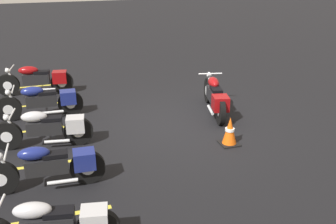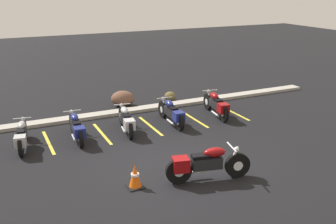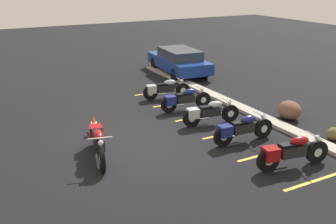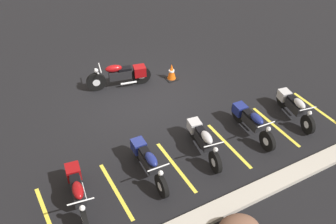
{
  "view_description": "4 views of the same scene",
  "coord_description": "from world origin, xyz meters",
  "px_view_note": "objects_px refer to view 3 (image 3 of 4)",
  "views": [
    {
      "loc": [
        -8.22,
        3.03,
        3.73
      ],
      "look_at": [
        -0.71,
        0.59,
        0.63
      ],
      "focal_mm": 42.0,
      "sensor_mm": 36.0,
      "label": 1
    },
    {
      "loc": [
        -4.38,
        -8.78,
        4.85
      ],
      "look_at": [
        0.59,
        1.72,
        1.0
      ],
      "focal_mm": 42.0,
      "sensor_mm": 36.0,
      "label": 2
    },
    {
      "loc": [
        10.06,
        -4.0,
        4.84
      ],
      "look_at": [
        -0.17,
        1.46,
        0.77
      ],
      "focal_mm": 42.0,
      "sensor_mm": 36.0,
      "label": 3
    },
    {
      "loc": [
        4.47,
        9.78,
        7.74
      ],
      "look_at": [
        0.05,
        1.78,
        0.63
      ],
      "focal_mm": 42.0,
      "sensor_mm": 36.0,
      "label": 4
    }
  ],
  "objects_px": {
    "parked_bike_3": "(241,129)",
    "car_blue": "(179,61)",
    "parked_bike_0": "(164,89)",
    "parked_bike_1": "(184,99)",
    "traffic_cone": "(94,125)",
    "motorcycle_maroon_featured": "(98,141)",
    "parked_bike_4": "(290,152)",
    "landscape_rock_0": "(335,134)",
    "landscape_rock_1": "(289,110)",
    "parked_bike_2": "(208,113)"
  },
  "relations": [
    {
      "from": "landscape_rock_0",
      "to": "landscape_rock_1",
      "type": "bearing_deg",
      "value": 175.84
    },
    {
      "from": "landscape_rock_1",
      "to": "parked_bike_4",
      "type": "bearing_deg",
      "value": -44.37
    },
    {
      "from": "parked_bike_0",
      "to": "parked_bike_1",
      "type": "distance_m",
      "value": 1.65
    },
    {
      "from": "motorcycle_maroon_featured",
      "to": "parked_bike_4",
      "type": "relative_size",
      "value": 1.03
    },
    {
      "from": "parked_bike_0",
      "to": "parked_bike_3",
      "type": "height_order",
      "value": "parked_bike_3"
    },
    {
      "from": "parked_bike_3",
      "to": "landscape_rock_0",
      "type": "distance_m",
      "value": 2.95
    },
    {
      "from": "traffic_cone",
      "to": "motorcycle_maroon_featured",
      "type": "bearing_deg",
      "value": -14.0
    },
    {
      "from": "motorcycle_maroon_featured",
      "to": "parked_bike_1",
      "type": "height_order",
      "value": "motorcycle_maroon_featured"
    },
    {
      "from": "motorcycle_maroon_featured",
      "to": "parked_bike_3",
      "type": "height_order",
      "value": "motorcycle_maroon_featured"
    },
    {
      "from": "landscape_rock_1",
      "to": "parked_bike_1",
      "type": "bearing_deg",
      "value": -131.95
    },
    {
      "from": "parked_bike_2",
      "to": "motorcycle_maroon_featured",
      "type": "bearing_deg",
      "value": -162.65
    },
    {
      "from": "car_blue",
      "to": "landscape_rock_1",
      "type": "height_order",
      "value": "car_blue"
    },
    {
      "from": "parked_bike_0",
      "to": "landscape_rock_1",
      "type": "relative_size",
      "value": 2.07
    },
    {
      "from": "parked_bike_1",
      "to": "traffic_cone",
      "type": "bearing_deg",
      "value": -167.59
    },
    {
      "from": "parked_bike_4",
      "to": "car_blue",
      "type": "distance_m",
      "value": 10.78
    },
    {
      "from": "motorcycle_maroon_featured",
      "to": "landscape_rock_1",
      "type": "height_order",
      "value": "motorcycle_maroon_featured"
    },
    {
      "from": "parked_bike_0",
      "to": "traffic_cone",
      "type": "xyz_separation_m",
      "value": [
        2.25,
        -3.72,
        -0.12
      ]
    },
    {
      "from": "parked_bike_1",
      "to": "parked_bike_4",
      "type": "distance_m",
      "value": 5.33
    },
    {
      "from": "parked_bike_3",
      "to": "car_blue",
      "type": "bearing_deg",
      "value": 74.74
    },
    {
      "from": "traffic_cone",
      "to": "landscape_rock_1",
      "type": "bearing_deg",
      "value": 73.43
    },
    {
      "from": "motorcycle_maroon_featured",
      "to": "landscape_rock_1",
      "type": "xyz_separation_m",
      "value": [
        0.22,
        6.94,
        -0.15
      ]
    },
    {
      "from": "parked_bike_1",
      "to": "traffic_cone",
      "type": "distance_m",
      "value": 3.74
    },
    {
      "from": "parked_bike_4",
      "to": "motorcycle_maroon_featured",
      "type": "bearing_deg",
      "value": 153.14
    },
    {
      "from": "motorcycle_maroon_featured",
      "to": "parked_bike_3",
      "type": "bearing_deg",
      "value": 88.14
    },
    {
      "from": "motorcycle_maroon_featured",
      "to": "parked_bike_3",
      "type": "xyz_separation_m",
      "value": [
        1.08,
        4.12,
        -0.03
      ]
    },
    {
      "from": "motorcycle_maroon_featured",
      "to": "car_blue",
      "type": "relative_size",
      "value": 0.5
    },
    {
      "from": "parked_bike_1",
      "to": "landscape_rock_0",
      "type": "relative_size",
      "value": 4.13
    },
    {
      "from": "parked_bike_1",
      "to": "landscape_rock_1",
      "type": "relative_size",
      "value": 2.16
    },
    {
      "from": "motorcycle_maroon_featured",
      "to": "traffic_cone",
      "type": "distance_m",
      "value": 1.78
    },
    {
      "from": "landscape_rock_1",
      "to": "parked_bike_0",
      "type": "bearing_deg",
      "value": -146.34
    },
    {
      "from": "car_blue",
      "to": "landscape_rock_1",
      "type": "distance_m",
      "value": 7.68
    },
    {
      "from": "parked_bike_0",
      "to": "landscape_rock_0",
      "type": "height_order",
      "value": "parked_bike_0"
    },
    {
      "from": "parked_bike_1",
      "to": "landscape_rock_0",
      "type": "bearing_deg",
      "value": -56.86
    },
    {
      "from": "traffic_cone",
      "to": "parked_bike_4",
      "type": "bearing_deg",
      "value": 38.72
    },
    {
      "from": "parked_bike_1",
      "to": "car_blue",
      "type": "relative_size",
      "value": 0.46
    },
    {
      "from": "parked_bike_1",
      "to": "parked_bike_2",
      "type": "relative_size",
      "value": 1.0
    },
    {
      "from": "parked_bike_4",
      "to": "traffic_cone",
      "type": "height_order",
      "value": "parked_bike_4"
    },
    {
      "from": "landscape_rock_1",
      "to": "car_blue",
      "type": "bearing_deg",
      "value": -179.02
    },
    {
      "from": "parked_bike_0",
      "to": "traffic_cone",
      "type": "height_order",
      "value": "parked_bike_0"
    },
    {
      "from": "landscape_rock_1",
      "to": "parked_bike_2",
      "type": "bearing_deg",
      "value": -106.93
    },
    {
      "from": "parked_bike_0",
      "to": "car_blue",
      "type": "bearing_deg",
      "value": 62.95
    },
    {
      "from": "parked_bike_4",
      "to": "landscape_rock_0",
      "type": "height_order",
      "value": "parked_bike_4"
    },
    {
      "from": "parked_bike_1",
      "to": "parked_bike_3",
      "type": "relative_size",
      "value": 0.98
    },
    {
      "from": "car_blue",
      "to": "traffic_cone",
      "type": "xyz_separation_m",
      "value": [
        5.73,
        -6.38,
        -0.39
      ]
    },
    {
      "from": "traffic_cone",
      "to": "parked_bike_1",
      "type": "bearing_deg",
      "value": 99.36
    },
    {
      "from": "parked_bike_3",
      "to": "parked_bike_0",
      "type": "bearing_deg",
      "value": 91.9
    },
    {
      "from": "landscape_rock_1",
      "to": "parked_bike_3",
      "type": "bearing_deg",
      "value": -73.06
    },
    {
      "from": "motorcycle_maroon_featured",
      "to": "landscape_rock_0",
      "type": "height_order",
      "value": "motorcycle_maroon_featured"
    },
    {
      "from": "car_blue",
      "to": "traffic_cone",
      "type": "height_order",
      "value": "car_blue"
    },
    {
      "from": "landscape_rock_0",
      "to": "traffic_cone",
      "type": "distance_m",
      "value": 7.53
    }
  ]
}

